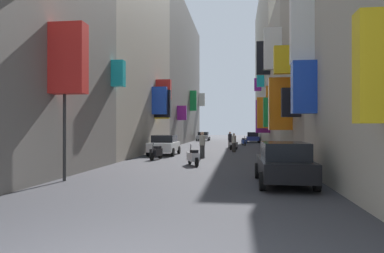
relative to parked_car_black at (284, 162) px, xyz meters
name	(u,v)px	position (x,y,z in m)	size (l,w,h in m)	color
ground_plane	(218,149)	(-3.55, 21.76, -0.78)	(140.00, 140.00, 0.00)	#38383D
building_left_mid_a	(114,53)	(-11.54, 14.98, 7.30)	(7.36, 16.23, 16.19)	#9E9384
building_left_mid_b	(168,77)	(-11.54, 37.43, 8.56)	(7.07, 28.67, 18.68)	slate
building_right_mid_a	(353,22)	(4.42, 6.82, 6.83)	(7.31, 5.27, 15.27)	#9E9384
building_right_mid_b	(330,51)	(4.42, 11.65, 6.35)	(7.40, 4.39, 14.28)	#9E9384
building_right_mid_c	(308,80)	(4.42, 18.94, 5.39)	(7.36, 10.15, 12.35)	#B2A899
building_right_far	(282,66)	(4.45, 37.88, 9.78)	(6.92, 27.76, 21.13)	#BCB29E
parked_car_black	(284,162)	(0.00, 0.00, 0.00)	(1.86, 4.36, 1.50)	black
parked_car_silver	(203,136)	(-7.10, 43.95, -0.04)	(1.98, 4.17, 1.40)	#B7B7BC
parked_car_blue	(253,137)	(0.40, 37.59, -0.02)	(1.84, 3.94, 1.45)	navy
parked_car_white	(164,145)	(-7.07, 13.28, -0.01)	(1.98, 3.90, 1.48)	white
scooter_blue	(244,142)	(-0.94, 28.67, -0.32)	(0.61, 1.86, 1.13)	#2D4CAD
scooter_silver	(234,145)	(-2.02, 20.46, -0.32)	(0.79, 1.79, 1.13)	#ADADB2
scooter_black	(156,152)	(-6.75, 9.28, -0.32)	(0.64, 1.77, 1.13)	black
scooter_white	(193,157)	(-3.99, 6.02, -0.32)	(0.83, 1.78, 1.13)	silver
pedestrian_crossing	(202,145)	(-3.97, 10.74, 0.11)	(0.52, 0.52, 1.77)	#333333
pedestrian_near_left	(230,140)	(-2.41, 23.08, 0.04)	(0.52, 0.52, 1.65)	#262626
pedestrian_near_right	(234,143)	(-1.96, 17.27, 0.00)	(0.48, 0.48, 1.58)	#282828
traffic_light_near_corner	(64,106)	(-8.11, -0.20, 2.04)	(0.26, 0.34, 4.13)	#2D2D2D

